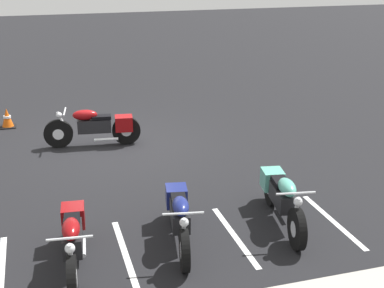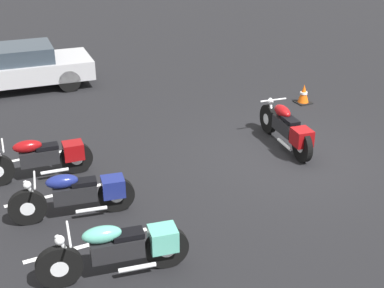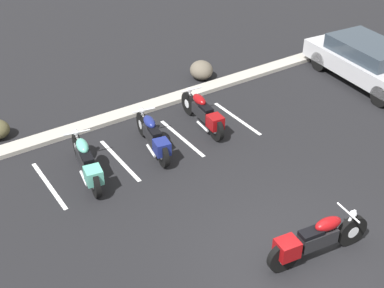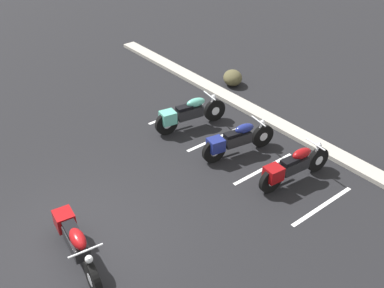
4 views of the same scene
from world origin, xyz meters
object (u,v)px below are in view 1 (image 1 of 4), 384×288
object	(u,v)px
motorcycle_maroon_featured	(97,126)
traffic_cone	(7,118)
parked_bike_1	(179,215)
parked_bike_2	(73,237)
parked_bike_0	(282,196)

from	to	relation	value
motorcycle_maroon_featured	traffic_cone	world-z (taller)	motorcycle_maroon_featured
parked_bike_1	traffic_cone	size ratio (longest dim) A/B	4.12
motorcycle_maroon_featured	traffic_cone	bearing A→B (deg)	-36.88
parked_bike_1	parked_bike_2	xyz separation A→B (m)	(1.73, 0.26, 0.00)
motorcycle_maroon_featured	traffic_cone	xyz separation A→B (m)	(2.18, -2.14, -0.24)
motorcycle_maroon_featured	parked_bike_1	xyz separation A→B (m)	(-0.72, 5.00, -0.03)
parked_bike_1	traffic_cone	xyz separation A→B (m)	(2.90, -7.14, -0.21)
motorcycle_maroon_featured	traffic_cone	size ratio (longest dim) A/B	4.37
parked_bike_0	traffic_cone	size ratio (longest dim) A/B	4.28
parked_bike_1	parked_bike_0	bearing A→B (deg)	104.21
parked_bike_0	parked_bike_2	distance (m)	3.64
parked_bike_2	parked_bike_1	bearing A→B (deg)	104.01
parked_bike_0	parked_bike_1	xyz separation A→B (m)	(1.89, 0.13, -0.02)
parked_bike_0	traffic_cone	bearing A→B (deg)	-135.92
motorcycle_maroon_featured	parked_bike_0	world-z (taller)	motorcycle_maroon_featured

